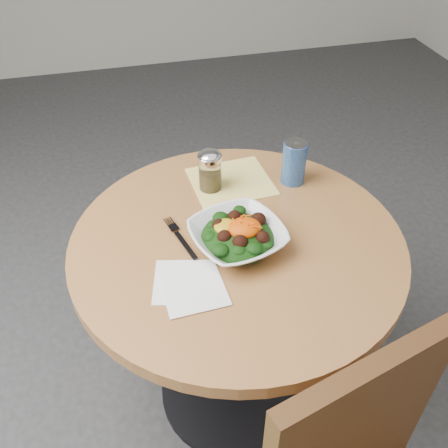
# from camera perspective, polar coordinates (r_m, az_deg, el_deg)

# --- Properties ---
(ground) EXTENTS (6.00, 6.00, 0.00)m
(ground) POSITION_cam_1_polar(r_m,az_deg,el_deg) (1.93, 1.12, -18.42)
(ground) COLOR #2C2D2F
(ground) RESTS_ON ground
(table) EXTENTS (0.90, 0.90, 0.75)m
(table) POSITION_cam_1_polar(r_m,az_deg,el_deg) (1.48, 1.39, -7.35)
(table) COLOR black
(table) RESTS_ON ground
(cloth_napkin) EXTENTS (0.25, 0.23, 0.00)m
(cloth_napkin) POSITION_cam_1_polar(r_m,az_deg,el_deg) (1.54, 0.79, 4.89)
(cloth_napkin) COLOR yellow
(cloth_napkin) RESTS_ON table
(paper_napkins) EXTENTS (0.18, 0.20, 0.00)m
(paper_napkins) POSITION_cam_1_polar(r_m,az_deg,el_deg) (1.22, -4.03, -7.00)
(paper_napkins) COLOR white
(paper_napkins) RESTS_ON table
(salad_bowl) EXTENTS (0.29, 0.29, 0.09)m
(salad_bowl) POSITION_cam_1_polar(r_m,az_deg,el_deg) (1.30, 1.56, -1.38)
(salad_bowl) COLOR white
(salad_bowl) RESTS_ON table
(fork) EXTENTS (0.06, 0.19, 0.00)m
(fork) POSITION_cam_1_polar(r_m,az_deg,el_deg) (1.34, -5.12, -1.41)
(fork) COLOR black
(fork) RESTS_ON table
(spice_shaker) EXTENTS (0.07, 0.07, 0.13)m
(spice_shaker) POSITION_cam_1_polar(r_m,az_deg,el_deg) (1.48, -1.61, 6.11)
(spice_shaker) COLOR silver
(spice_shaker) RESTS_ON table
(beverage_can) EXTENTS (0.07, 0.07, 0.14)m
(beverage_can) POSITION_cam_1_polar(r_m,az_deg,el_deg) (1.52, 8.00, 7.00)
(beverage_can) COLOR navy
(beverage_can) RESTS_ON table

